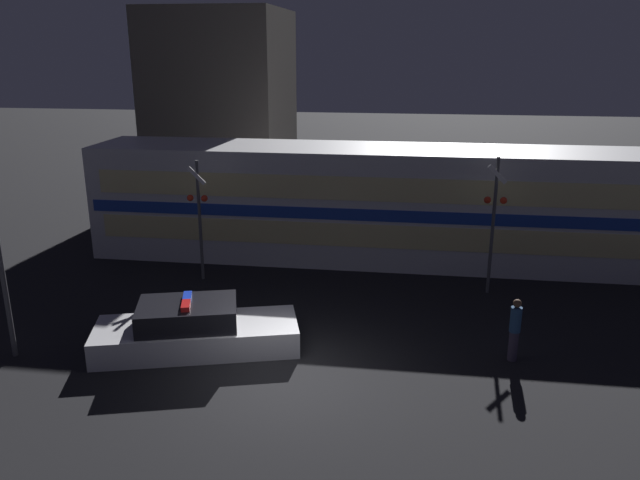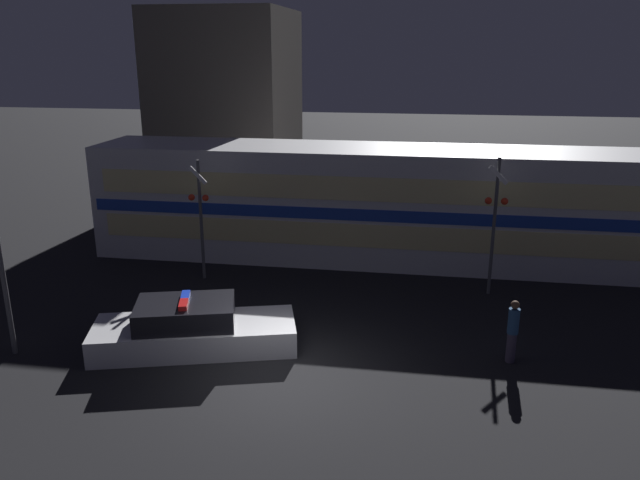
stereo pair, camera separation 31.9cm
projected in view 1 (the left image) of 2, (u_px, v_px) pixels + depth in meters
ground_plane at (284, 380)px, 14.11m from camera, size 120.00×120.00×0.00m
train at (408, 205)px, 21.61m from camera, size 22.05×3.16×3.93m
police_car at (195, 330)px, 15.42m from camera, size 5.25×3.07×1.35m
pedestrian at (515, 329)px, 14.78m from camera, size 0.26×0.26×1.57m
crossing_signal_near at (494, 217)px, 18.40m from camera, size 0.66×0.27×4.19m
crossing_signal_far at (199, 213)px, 19.58m from camera, size 0.66×0.27×3.88m
building_left at (223, 105)px, 30.75m from camera, size 6.14×6.80×8.96m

